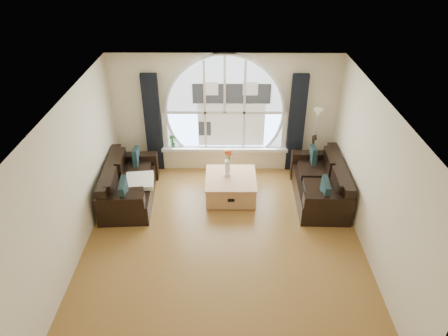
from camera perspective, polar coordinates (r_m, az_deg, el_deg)
ground at (r=7.64m, az=-0.05°, el=-10.29°), size 5.00×5.50×0.01m
ceiling at (r=6.18m, az=-0.07°, el=8.77°), size 5.00×5.50×0.01m
wall_back at (r=9.24m, az=0.09°, el=7.56°), size 5.00×0.01×2.70m
wall_front at (r=4.75m, az=-0.37°, el=-20.16°), size 5.00×0.01×2.70m
wall_left at (r=7.28m, az=-20.16°, el=-1.58°), size 0.01×5.50×2.70m
wall_right at (r=7.24m, az=20.14°, el=-1.75°), size 0.01×5.50×2.70m
attic_slope at (r=6.68m, az=19.25°, el=5.46°), size 0.92×5.50×0.72m
arched_window at (r=9.11m, az=0.09°, el=9.07°), size 2.60×0.06×2.15m
window_sill at (r=9.52m, az=0.08°, el=2.69°), size 2.90×0.22×0.08m
window_frame at (r=9.08m, az=0.09°, el=9.00°), size 2.76×0.08×2.15m
neighbor_house at (r=9.14m, az=1.04°, el=8.31°), size 1.70×0.02×1.50m
curtain_left at (r=9.36m, az=-9.81°, el=6.07°), size 0.35×0.12×2.30m
curtain_right at (r=9.35m, az=10.00°, el=6.00°), size 0.35×0.12×2.30m
sofa_left at (r=8.70m, az=-12.98°, el=-2.06°), size 1.04×1.90×0.82m
sofa_right at (r=8.73m, az=13.09°, el=-1.98°), size 1.00×1.92×0.84m
coffee_chest at (r=8.65m, az=0.95°, el=-2.53°), size 1.05×1.05×0.51m
throw_blanket at (r=8.54m, az=-11.61°, el=-1.79°), size 0.62×0.62×0.10m
vase_flowers at (r=8.40m, az=0.49°, el=1.26°), size 0.24×0.24×0.70m
floor_lamp at (r=9.39m, az=12.39°, el=3.48°), size 0.24×0.24×1.60m
guitar at (r=9.48m, az=12.08°, el=1.93°), size 0.42×0.35×1.06m
potted_plant at (r=9.51m, az=-7.15°, el=3.75°), size 0.20×0.16×0.32m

